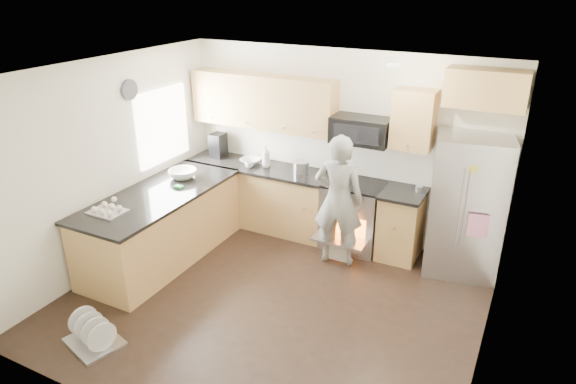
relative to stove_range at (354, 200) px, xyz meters
The scene contains 8 objects.
ground 1.86m from the stove_range, 101.69° to the right, with size 4.50×4.50×0.00m, color black.
room_shell 1.99m from the stove_range, 103.00° to the right, with size 4.54×4.04×2.62m.
back_cabinet_run 0.98m from the stove_range, behind, with size 4.45×0.64×2.50m.
peninsula 2.56m from the stove_range, 145.55° to the right, with size 0.96×2.36×1.04m.
stove_range is the anchor object (origin of this frame).
refrigerator 1.43m from the stove_range, ahead, with size 0.96×0.81×1.76m.
person 0.53m from the stove_range, 94.68° to the right, with size 0.63×0.41×1.72m, color gray.
dish_rack 3.58m from the stove_range, 117.14° to the right, with size 0.66×0.58×0.34m.
Camera 1 is at (2.41, -4.29, 3.48)m, focal length 32.00 mm.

